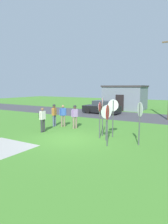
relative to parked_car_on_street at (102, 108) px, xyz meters
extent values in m
plane|color=#47842D|center=(3.24, -11.21, -0.69)|extent=(80.00, 80.00, 0.00)
cube|color=#424247|center=(3.24, -0.38, -0.68)|extent=(60.00, 6.40, 0.01)
cube|color=#ADAAA3|center=(1.03, -14.29, -0.69)|extent=(3.20, 2.40, 0.01)
cube|color=slate|center=(0.89, 5.44, 0.85)|extent=(5.19, 4.11, 3.08)
cube|color=#383333|center=(0.89, 5.44, 2.49)|extent=(5.39, 4.31, 0.20)
cube|color=black|center=(0.89, 3.37, 0.36)|extent=(1.10, 0.08, 2.10)
cube|color=black|center=(-0.06, 0.00, -0.16)|extent=(4.36, 1.95, 0.76)
cube|color=#2D333D|center=(0.19, -0.01, 0.52)|extent=(2.29, 1.61, 0.60)
cylinder|color=black|center=(-1.43, -0.85, -0.37)|extent=(0.65, 0.24, 0.64)
cylinder|color=black|center=(-1.36, 0.95, -0.37)|extent=(0.65, 0.24, 0.64)
cylinder|color=black|center=(1.24, -0.94, -0.37)|extent=(0.65, 0.24, 0.64)
cylinder|color=black|center=(1.30, 0.85, -0.37)|extent=(0.65, 0.24, 0.64)
cylinder|color=#474C4C|center=(5.25, -9.48, 0.45)|extent=(0.11, 0.11, 2.27)
cylinder|color=white|center=(5.25, -9.48, 1.28)|extent=(0.48, 0.57, 0.72)
cylinder|color=red|center=(5.24, -9.47, 1.28)|extent=(0.44, 0.53, 0.67)
cylinder|color=#474C4C|center=(4.69, -10.16, 0.39)|extent=(0.08, 0.08, 2.16)
cylinder|color=white|center=(4.69, -10.16, 1.21)|extent=(0.13, 0.61, 0.62)
cylinder|color=red|center=(4.70, -10.16, 1.21)|extent=(0.13, 0.56, 0.57)
cylinder|color=#474C4C|center=(7.11, -10.35, 0.43)|extent=(0.10, 0.10, 2.25)
cylinder|color=white|center=(7.11, -10.35, 1.23)|extent=(0.46, 0.65, 0.78)
cylinder|color=red|center=(7.11, -10.35, 1.23)|extent=(0.43, 0.60, 0.72)
cylinder|color=#474C4C|center=(5.24, -10.41, 0.31)|extent=(0.14, 0.12, 2.01)
cylinder|color=white|center=(5.24, -10.41, 0.99)|extent=(0.38, 0.71, 0.78)
cylinder|color=red|center=(5.23, -10.41, 0.99)|extent=(0.35, 0.66, 0.72)
cylinder|color=#474C4C|center=(5.71, -11.36, 0.38)|extent=(0.11, 0.09, 2.13)
cylinder|color=white|center=(5.71, -11.36, 1.09)|extent=(0.18, 0.82, 0.83)
cylinder|color=red|center=(5.72, -11.36, 1.09)|extent=(0.17, 0.76, 0.77)
cylinder|color=#474C4C|center=(4.57, -9.53, 0.50)|extent=(0.09, 0.09, 2.38)
cylinder|color=white|center=(4.57, -9.53, 1.38)|extent=(0.29, 0.70, 0.74)
cylinder|color=red|center=(4.56, -9.53, 1.38)|extent=(0.27, 0.65, 0.69)
cylinder|color=#2D2D33|center=(0.61, -10.56, -0.25)|extent=(0.14, 0.14, 0.88)
cylinder|color=#2D2D33|center=(0.60, -10.77, -0.25)|extent=(0.14, 0.14, 0.88)
cube|color=beige|center=(0.61, -10.67, 0.48)|extent=(0.24, 0.37, 0.58)
cylinder|color=beige|center=(0.62, -10.43, 0.46)|extent=(0.09, 0.09, 0.52)
cylinder|color=beige|center=(0.59, -10.90, 0.46)|extent=(0.09, 0.09, 0.52)
sphere|color=brown|center=(0.61, -10.67, 0.90)|extent=(0.21, 0.21, 0.21)
cube|color=#232328|center=(0.44, -10.65, 0.50)|extent=(0.16, 0.27, 0.40)
cylinder|color=#7A6B56|center=(0.73, -8.36, -0.25)|extent=(0.14, 0.14, 0.88)
cylinder|color=#7A6B56|center=(0.62, -8.54, -0.25)|extent=(0.14, 0.14, 0.88)
cube|color=#3860B7|center=(0.68, -8.45, 0.48)|extent=(0.37, 0.42, 0.58)
cylinder|color=#3860B7|center=(0.80, -8.24, 0.46)|extent=(0.09, 0.09, 0.52)
cylinder|color=#3860B7|center=(0.55, -8.65, 0.46)|extent=(0.09, 0.09, 0.52)
sphere|color=#9E7051|center=(0.68, -8.45, 0.90)|extent=(0.21, 0.21, 0.21)
cylinder|color=#4C5670|center=(0.03, -8.62, -0.25)|extent=(0.14, 0.14, 0.88)
cylinder|color=#4C5670|center=(0.04, -8.84, -0.25)|extent=(0.14, 0.14, 0.88)
cube|color=#B27533|center=(0.04, -8.73, 0.48)|extent=(0.25, 0.38, 0.58)
cylinder|color=#B27533|center=(0.02, -8.49, 0.46)|extent=(0.09, 0.09, 0.52)
cylinder|color=#B27533|center=(0.05, -8.97, 0.46)|extent=(0.09, 0.09, 0.52)
sphere|color=brown|center=(0.04, -8.73, 0.90)|extent=(0.21, 0.21, 0.21)
cylinder|color=#333338|center=(0.04, -8.73, 0.95)|extent=(0.32, 0.32, 0.02)
cylinder|color=#333338|center=(0.04, -8.73, 1.00)|extent=(0.19, 0.19, 0.09)
cylinder|color=#7A6B56|center=(1.91, -8.47, -0.25)|extent=(0.14, 0.14, 0.88)
cylinder|color=#7A6B56|center=(1.81, -8.66, -0.25)|extent=(0.14, 0.14, 0.88)
cube|color=#9E7AB2|center=(1.86, -8.56, 0.48)|extent=(0.36, 0.42, 0.58)
cylinder|color=#9E7AB2|center=(1.97, -8.35, 0.46)|extent=(0.09, 0.09, 0.52)
cylinder|color=#9E7AB2|center=(1.75, -8.78, 0.46)|extent=(0.09, 0.09, 0.52)
sphere|color=brown|center=(1.86, -8.56, 0.90)|extent=(0.21, 0.21, 0.21)
cylinder|color=#333338|center=(1.86, -8.56, 0.95)|extent=(0.31, 0.32, 0.02)
cylinder|color=#333338|center=(1.86, -8.56, 1.00)|extent=(0.19, 0.19, 0.09)
camera|label=1|loc=(9.76, -20.54, 2.40)|focal=31.32mm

